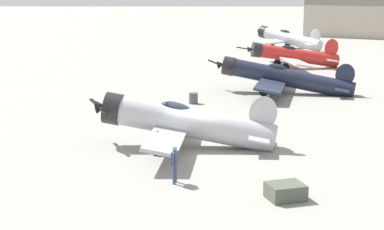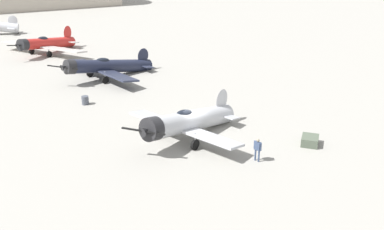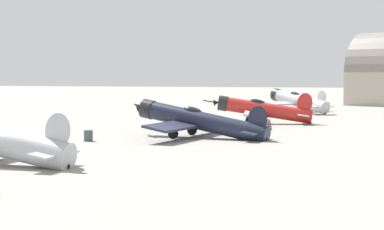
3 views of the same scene
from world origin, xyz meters
TOP-DOWN VIEW (x-y plane):
  - ground_plane at (0.00, 0.00)m, footprint 400.00×400.00m
  - airplane_foreground at (0.49, -0.04)m, footprint 10.56×10.38m
  - airplane_mid_apron at (-7.07, -16.69)m, footprint 11.81×11.47m
  - airplane_far_line at (-9.86, -31.25)m, footprint 10.89×13.62m
  - airplane_outer_stand at (-11.89, -49.43)m, footprint 9.45×9.49m
  - ground_crew_mechanic at (0.67, 6.10)m, footprint 0.31×0.66m
  - equipment_crate at (-4.01, 8.07)m, footprint 1.78×1.61m
  - fuel_drum at (0.10, -12.28)m, footprint 0.69×0.69m

SIDE VIEW (x-z plane):
  - ground_plane at x=0.00m, z-range 0.00..0.00m
  - equipment_crate at x=-4.01m, z-range 0.00..0.67m
  - fuel_drum at x=0.10m, z-range 0.00..0.80m
  - ground_crew_mechanic at x=0.67m, z-range 0.18..1.89m
  - airplane_mid_apron at x=-7.07m, z-range -0.31..2.92m
  - airplane_foreground at x=0.49m, z-range -0.22..3.00m
  - airplane_far_line at x=-9.86m, z-range -0.18..2.97m
  - airplane_outer_stand at x=-11.89m, z-range 0.02..3.09m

